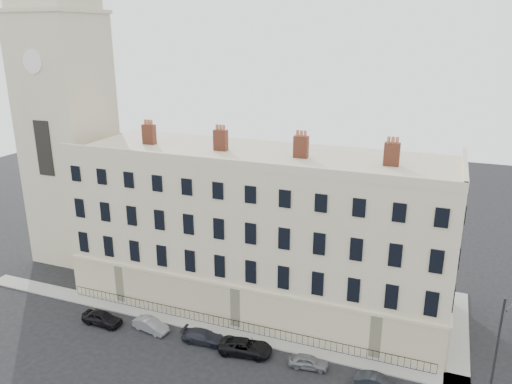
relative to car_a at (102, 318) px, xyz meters
The scene contains 13 objects.
ground 17.84m from the car_a, ahead, with size 160.00×160.00×0.00m, color black.
terrace 16.93m from the car_a, 40.59° to the left, with size 36.22×12.22×17.00m.
church_tower 24.92m from the car_a, 135.37° to the left, with size 8.00×8.13×44.00m.
pavement_terrace 8.36m from the car_a, 21.94° to the left, with size 48.00×2.00×0.12m, color gray.
pavement_east_return 31.34m from the car_a, 11.25° to the left, with size 2.00×24.00×0.12m, color gray.
railings 12.25m from the car_a, 16.68° to the left, with size 35.00×0.04×0.96m.
car_a is the anchor object (origin of this frame).
car_b 4.83m from the car_a, ahead, with size 1.23×3.52×1.16m, color slate.
car_c 10.12m from the car_a, ahead, with size 1.60×3.92×1.14m, color #20212A.
car_d 14.10m from the car_a, ahead, with size 2.08×4.50×1.25m, color black.
car_e 19.54m from the car_a, ahead, with size 1.29×3.20×1.09m, color slate.
car_f 25.04m from the car_a, ahead, with size 1.20×3.43×1.13m, color black.
streetlamp 33.08m from the car_a, ahead, with size 0.92×1.84×9.02m.
Camera 1 is at (10.18, -30.59, 25.84)m, focal length 35.00 mm.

